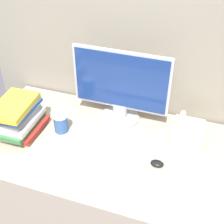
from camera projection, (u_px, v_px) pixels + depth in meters
The scene contains 9 objects.
cubicle_panel_rear at pixel (135, 98), 2.00m from camera, with size 1.97×0.04×1.57m.
desk at pixel (113, 191), 1.93m from camera, with size 1.57×0.79×0.75m.
monitor at pixel (121, 90), 1.78m from camera, with size 0.56×0.23×0.45m.
keyboard at pixel (106, 154), 1.65m from camera, with size 0.42×0.13×0.02m.
mouse at pixel (157, 163), 1.59m from camera, with size 0.07×0.05×0.03m.
coffee_cup at pixel (61, 123), 1.78m from camera, with size 0.09×0.09×0.11m.
book_stack at pixel (18, 118), 1.76m from camera, with size 0.26×0.30×0.20m.
desk_telephone at pixel (187, 131), 1.74m from camera, with size 0.17×0.18×0.12m.
paper_pile at pixel (214, 196), 1.44m from camera, with size 0.23×0.27×0.01m.
Camera 1 is at (0.39, -0.78, 1.93)m, focal length 50.00 mm.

